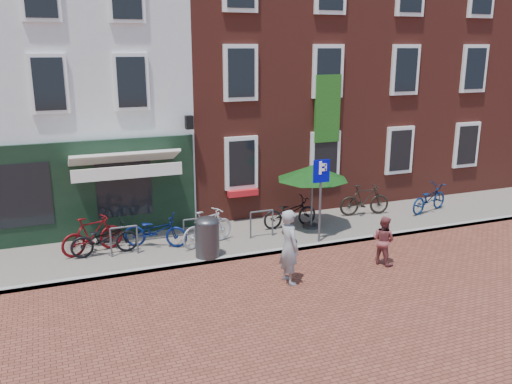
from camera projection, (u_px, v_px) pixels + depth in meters
name	position (u px, v px, depth m)	size (l,w,h in m)	color
ground	(261.00, 256.00, 14.88)	(80.00, 80.00, 0.00)	brown
sidewalk	(273.00, 233.00, 16.57)	(24.00, 3.00, 0.10)	slate
building_stucco	(47.00, 80.00, 18.25)	(8.00, 8.00, 9.00)	silver
building_brick_mid	(242.00, 62.00, 20.58)	(6.00, 8.00, 10.00)	maroon
building_brick_right	(376.00, 61.00, 22.68)	(6.00, 8.00, 10.00)	maroon
filler_right	(495.00, 70.00, 25.09)	(7.00, 8.00, 9.00)	maroon
litter_bin	(207.00, 235.00, 14.46)	(0.65, 0.65, 1.19)	#3A3A3D
parking_sign	(321.00, 186.00, 15.30)	(0.50, 0.08, 2.43)	#4C4C4F
parasol	(313.00, 170.00, 16.48)	(2.23, 2.23, 2.10)	#4C4C4F
woman	(289.00, 247.00, 13.01)	(0.68, 0.44, 1.85)	gray
boy	(383.00, 240.00, 14.23)	(0.64, 0.50, 1.31)	brown
bicycle_0	(104.00, 238.00, 14.62)	(0.63, 1.80, 0.94)	black
bicycle_1	(92.00, 235.00, 14.73)	(0.49, 1.74, 1.05)	#5B080C
bicycle_2	(156.00, 231.00, 15.22)	(0.63, 1.80, 0.94)	#08154C
bicycle_3	(208.00, 227.00, 15.34)	(0.49, 1.74, 1.05)	#A4A3A5
bicycle_4	(290.00, 212.00, 16.90)	(0.63, 1.80, 0.94)	black
bicycle_5	(365.00, 200.00, 18.08)	(0.49, 1.74, 1.05)	black
bicycle_6	(429.00, 198.00, 18.44)	(0.63, 1.80, 0.94)	#081F49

